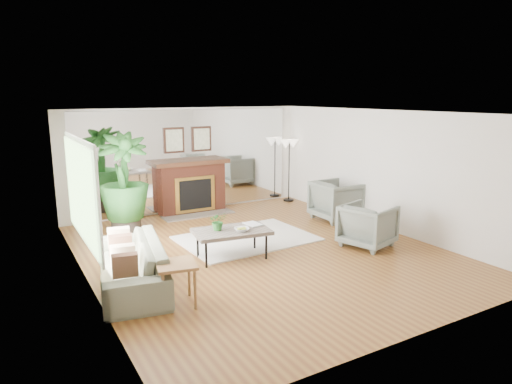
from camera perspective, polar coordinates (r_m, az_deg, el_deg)
ground at (r=8.40m, az=0.64°, el=-7.39°), size 7.00×7.00×0.00m
wall_left at (r=7.06m, az=-20.69°, el=-1.39°), size 0.02×7.00×2.50m
wall_right at (r=9.91m, az=15.70°, el=2.63°), size 0.02×7.00×2.50m
wall_back at (r=11.17m, az=-8.54°, el=3.97°), size 6.00×0.02×2.50m
mirror_panel at (r=11.16m, az=-8.50°, el=3.96°), size 5.40×0.04×2.40m
window_panel at (r=7.43m, az=-21.05°, el=0.02°), size 0.04×2.40×1.50m
fireplace at (r=11.06m, az=-8.00°, el=0.80°), size 1.85×0.83×2.05m
area_rug at (r=9.07m, az=-1.18°, el=-5.82°), size 2.60×1.91×0.03m
coffee_table at (r=7.92m, az=-3.06°, el=-5.03°), size 1.38×0.92×0.52m
sofa at (r=7.12m, az=-15.37°, el=-8.64°), size 1.28×2.41×0.67m
armchair_back at (r=10.53m, az=10.07°, el=-1.03°), size 1.00×0.97×0.89m
armchair_front at (r=8.81m, az=13.78°, el=-4.07°), size 1.09×1.07×0.81m
side_table at (r=6.29m, az=-9.95°, el=-9.57°), size 0.61×0.61×0.59m
potted_ficus at (r=9.59m, az=-16.23°, el=1.40°), size 1.13×1.13×2.06m
floor_lamp at (r=12.07m, az=4.18°, el=5.41°), size 0.54×0.30×1.65m
tabletop_plant at (r=7.85m, az=-4.76°, el=-3.63°), size 0.36×0.33×0.33m
fruit_bowl at (r=7.80m, az=-1.81°, el=-4.70°), size 0.32×0.32×0.06m
book at (r=8.11m, az=-1.08°, el=-4.19°), size 0.27×0.35×0.02m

